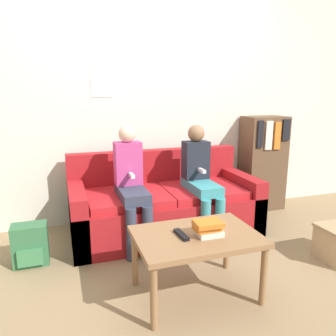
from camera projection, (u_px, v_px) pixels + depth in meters
name	position (u px, v px, depth m)	size (l,w,h in m)	color
ground_plane	(182.00, 254.00, 2.82)	(10.00, 10.00, 0.00)	#937A56
wall_back	(149.00, 98.00, 3.48)	(8.00, 0.07, 2.60)	silver
couch	(164.00, 206.00, 3.24)	(1.79, 0.82, 0.78)	maroon
coffee_table	(196.00, 241.00, 2.18)	(0.82, 0.57, 0.44)	#8E6642
person_left	(131.00, 182.00, 2.88)	(0.24, 0.56, 1.08)	#33384C
person_right	(201.00, 177.00, 3.09)	(0.24, 0.56, 1.06)	teal
tv_remote	(181.00, 235.00, 2.13)	(0.05, 0.17, 0.02)	black
book_stack	(208.00, 228.00, 2.13)	(0.19, 0.14, 0.10)	silver
bookshelf	(263.00, 163.00, 3.86)	(0.49, 0.33, 1.10)	brown
backpack	(30.00, 245.00, 2.63)	(0.27, 0.20, 0.34)	#336B42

